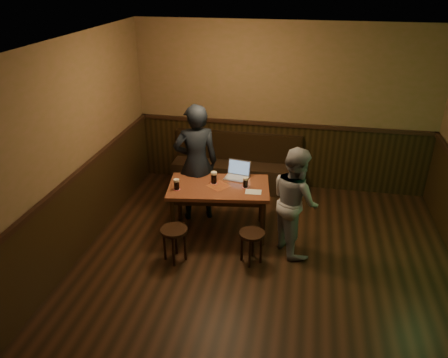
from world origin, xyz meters
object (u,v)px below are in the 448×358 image
at_px(pub_table, 219,192).
at_px(stool_left, 174,235).
at_px(pint_left, 177,184).
at_px(person_suit, 196,163).
at_px(person_grey, 295,201).
at_px(bench, 236,170).
at_px(pint_mid, 214,177).
at_px(laptop, 238,173).
at_px(stool_right, 252,238).
at_px(pint_right, 245,182).

xyz_separation_m(pub_table, stool_left, (-0.43, -0.79, -0.27)).
bearing_deg(pint_left, stool_left, -78.47).
relative_size(person_suit, person_grey, 1.21).
bearing_deg(bench, person_grey, -58.23).
height_order(bench, pint_mid, bench).
height_order(bench, laptop, laptop).
relative_size(stool_left, pint_mid, 2.72).
height_order(stool_right, pint_mid, pint_mid).
bearing_deg(pint_mid, laptop, 40.54).
bearing_deg(pint_left, pub_table, 21.67).
xyz_separation_m(stool_left, person_grey, (1.51, 0.57, 0.36)).
xyz_separation_m(laptop, person_grey, (0.86, -0.55, -0.07)).
bearing_deg(stool_left, pub_table, 61.47).
distance_m(bench, stool_right, 2.22).
distance_m(pint_left, pint_right, 0.95).
height_order(stool_right, person_suit, person_suit).
xyz_separation_m(laptop, person_suit, (-0.63, 0.03, 0.09)).
xyz_separation_m(bench, stool_left, (-0.43, -2.30, 0.07)).
xyz_separation_m(pint_left, laptop, (0.76, 0.55, -0.02)).
bearing_deg(pint_left, person_suit, 77.16).
bearing_deg(stool_left, laptop, 60.05).
bearing_deg(person_grey, pub_table, 48.64).
distance_m(bench, pint_right, 1.61).
xyz_separation_m(stool_left, laptop, (0.65, 1.12, 0.43)).
bearing_deg(stool_right, person_suit, 134.53).
xyz_separation_m(stool_right, person_grey, (0.51, 0.41, 0.39)).
height_order(pub_table, person_grey, person_grey).
distance_m(pint_mid, person_suit, 0.44).
bearing_deg(pint_left, laptop, 35.59).
relative_size(bench, pint_left, 14.03).
relative_size(stool_left, person_grey, 0.32).
relative_size(pint_mid, laptop, 0.47).
xyz_separation_m(bench, pint_right, (0.37, -1.48, 0.52)).
height_order(pint_mid, laptop, laptop).
height_order(bench, person_grey, person_grey).
relative_size(pub_table, person_suit, 0.83).
distance_m(pub_table, laptop, 0.42).
xyz_separation_m(pint_left, pint_right, (0.92, 0.25, -0.00)).
xyz_separation_m(pub_table, person_suit, (-0.42, 0.36, 0.25)).
bearing_deg(person_suit, laptop, 154.25).
xyz_separation_m(pub_table, person_grey, (1.07, -0.23, 0.10)).
distance_m(bench, laptop, 1.30).
distance_m(laptop, person_suit, 0.64).
height_order(pub_table, pint_right, pint_right).
bearing_deg(stool_right, pint_right, 106.07).
relative_size(laptop, person_grey, 0.25).
distance_m(pub_table, person_suit, 0.61).
relative_size(pub_table, pint_right, 10.07).
bearing_deg(bench, person_suit, -109.92).
height_order(pint_left, laptop, laptop).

